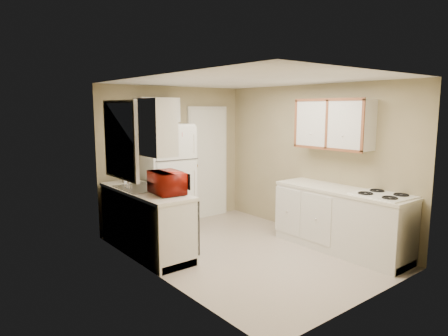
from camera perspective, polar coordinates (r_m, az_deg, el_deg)
floor at (r=5.84m, az=3.13°, el=-11.81°), size 3.80×3.80×0.00m
ceiling at (r=5.49m, az=3.34°, el=12.40°), size 3.80×3.80×0.00m
wall_left at (r=4.73m, az=-9.52°, el=-1.68°), size 3.80×3.80×0.00m
wall_right at (r=6.55m, az=12.41°, el=1.06°), size 3.80×3.80×0.00m
wall_back at (r=7.05m, az=-7.12°, el=1.73°), size 2.80×2.80×0.00m
wall_front at (r=4.33m, az=20.25°, el=-3.04°), size 2.80×2.80×0.00m
left_counter at (r=5.81m, az=-11.09°, el=-7.39°), size 0.60×1.80×0.90m
dishwasher at (r=5.44m, az=-5.41°, el=-7.93°), size 0.03×0.58×0.72m
sink at (r=5.85m, az=-11.89°, el=-3.19°), size 0.54×0.74×0.16m
microwave at (r=5.36m, az=-8.11°, el=-2.07°), size 0.57×0.36×0.36m
soap_bottle at (r=6.29m, az=-13.88°, el=-1.14°), size 0.09×0.09×0.18m
window_blinds at (r=5.63m, az=-14.49°, el=3.90°), size 0.10×0.98×1.08m
upper_cabinet_left at (r=4.93m, az=-9.42°, el=5.75°), size 0.30×0.45×0.70m
refrigerator at (r=6.63m, az=-8.28°, el=-1.43°), size 0.79×0.77×1.78m
cabinet_over_fridge at (r=6.67m, az=-9.52°, el=8.17°), size 0.70×0.30×0.40m
interior_door at (r=7.43m, az=-2.33°, el=0.73°), size 0.86×0.06×2.08m
right_counter at (r=5.99m, az=16.34°, el=-7.11°), size 0.60×2.00×0.90m
stove at (r=5.73m, az=21.51°, el=-8.32°), size 0.62×0.74×0.85m
upper_cabinet_right at (r=6.07m, az=15.37°, el=6.07°), size 0.30×1.20×0.70m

